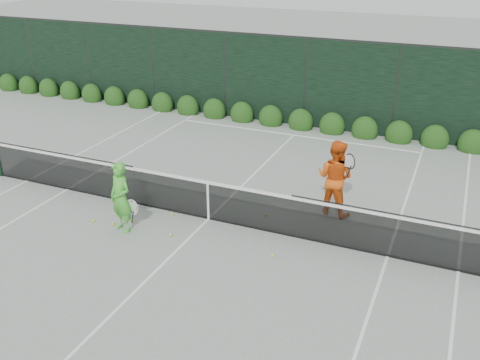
% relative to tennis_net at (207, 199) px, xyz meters
% --- Properties ---
extents(ground, '(80.00, 80.00, 0.00)m').
position_rel_tennis_net_xyz_m(ground, '(0.02, 0.00, -0.53)').
color(ground, gray).
rests_on(ground, ground).
extents(tennis_net, '(12.90, 0.10, 1.07)m').
position_rel_tennis_net_xyz_m(tennis_net, '(0.00, 0.00, 0.00)').
color(tennis_net, black).
rests_on(tennis_net, ground).
extents(player_woman, '(0.69, 0.55, 1.62)m').
position_rel_tennis_net_xyz_m(player_woman, '(-1.51, -1.21, 0.28)').
color(player_woman, green).
rests_on(player_woman, ground).
extents(player_man, '(1.02, 0.87, 1.83)m').
position_rel_tennis_net_xyz_m(player_man, '(2.60, 1.47, 0.38)').
color(player_man, '#E75B13').
rests_on(player_man, ground).
extents(court_lines, '(11.03, 23.83, 0.01)m').
position_rel_tennis_net_xyz_m(court_lines, '(0.02, 0.00, -0.53)').
color(court_lines, white).
rests_on(court_lines, ground).
extents(windscreen_fence, '(32.00, 21.07, 3.06)m').
position_rel_tennis_net_xyz_m(windscreen_fence, '(0.02, -2.71, 0.98)').
color(windscreen_fence, black).
rests_on(windscreen_fence, ground).
extents(hedge_row, '(31.66, 0.65, 0.94)m').
position_rel_tennis_net_xyz_m(hedge_row, '(0.02, 7.15, -0.30)').
color(hedge_row, '#18370F').
rests_on(hedge_row, ground).
extents(tennis_balls, '(4.38, 1.90, 0.07)m').
position_rel_tennis_net_xyz_m(tennis_balls, '(-0.55, -0.66, -0.50)').
color(tennis_balls, '#D0DA30').
rests_on(tennis_balls, ground).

